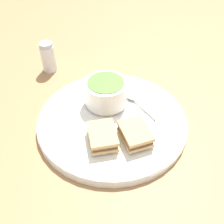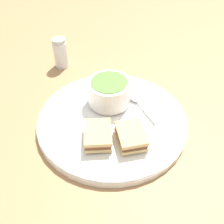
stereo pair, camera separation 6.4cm
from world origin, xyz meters
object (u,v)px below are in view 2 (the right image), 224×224
Objects in this scene: soup_bowl at (109,92)px; sandwich_half_far at (131,136)px; spoon at (137,100)px; sandwich_half_near at (98,135)px; salt_shaker at (60,53)px.

sandwich_half_far is at bearing -41.26° from soup_bowl.
sandwich_half_near is (-0.02, -0.16, 0.01)m from spoon.
soup_bowl is 0.15m from sandwich_half_far.
soup_bowl reaches higher than spoon.
sandwich_half_far reaches higher than spoon.
sandwich_half_far is 1.06× the size of salt_shaker.
salt_shaker is (-0.27, 0.23, 0.01)m from sandwich_half_near.
salt_shaker reaches higher than spoon.
salt_shaker is at bearing 22.46° from spoon.
salt_shaker is at bearing 139.96° from sandwich_half_near.
spoon is 1.06× the size of sandwich_half_near.
salt_shaker is (-0.34, 0.20, 0.01)m from sandwich_half_far.
soup_bowl is 1.11× the size of sandwich_half_near.
soup_bowl is 0.14m from sandwich_half_near.
soup_bowl is 1.05× the size of spoon.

